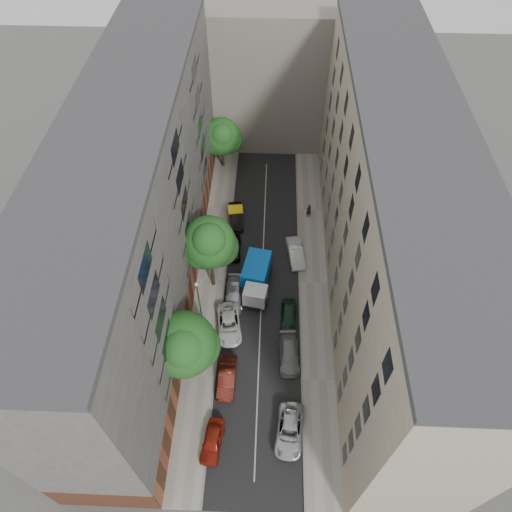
{
  "coord_description": "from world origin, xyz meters",
  "views": [
    {
      "loc": [
        0.52,
        -29.11,
        39.34
      ],
      "look_at": [
        -0.59,
        -1.42,
        6.0
      ],
      "focal_mm": 32.0,
      "sensor_mm": 36.0,
      "label": 1
    }
  ],
  "objects_px": {
    "car_left_0": "(212,441)",
    "car_left_3": "(234,294)",
    "lamp_post": "(199,298)",
    "tree_mid": "(210,244)",
    "car_left_4": "(234,248)",
    "car_right_2": "(289,316)",
    "tree_near": "(185,346)",
    "tree_far": "(222,138)",
    "tarp_truck": "(256,278)",
    "car_right_1": "(289,354)",
    "car_left_5": "(236,216)",
    "car_right_0": "(290,430)",
    "car_right_3": "(295,253)",
    "car_left_1": "(227,378)",
    "pedestrian": "(309,210)",
    "car_left_2": "(229,324)"
  },
  "relations": [
    {
      "from": "car_right_1",
      "to": "tree_near",
      "type": "relative_size",
      "value": 0.52
    },
    {
      "from": "car_left_5",
      "to": "car_right_1",
      "type": "height_order",
      "value": "car_left_5"
    },
    {
      "from": "tree_mid",
      "to": "pedestrian",
      "type": "height_order",
      "value": "tree_mid"
    },
    {
      "from": "tarp_truck",
      "to": "tree_mid",
      "type": "relative_size",
      "value": 0.68
    },
    {
      "from": "tree_far",
      "to": "tree_near",
      "type": "bearing_deg",
      "value": -90.71
    },
    {
      "from": "car_left_3",
      "to": "car_right_2",
      "type": "relative_size",
      "value": 1.15
    },
    {
      "from": "car_left_1",
      "to": "tree_far",
      "type": "height_order",
      "value": "tree_far"
    },
    {
      "from": "lamp_post",
      "to": "pedestrian",
      "type": "distance_m",
      "value": 18.98
    },
    {
      "from": "car_left_0",
      "to": "car_left_2",
      "type": "distance_m",
      "value": 11.21
    },
    {
      "from": "tarp_truck",
      "to": "car_left_5",
      "type": "xyz_separation_m",
      "value": [
        -2.8,
        9.67,
        -0.83
      ]
    },
    {
      "from": "car_left_0",
      "to": "tree_far",
      "type": "relative_size",
      "value": 0.56
    },
    {
      "from": "car_left_2",
      "to": "lamp_post",
      "type": "xyz_separation_m",
      "value": [
        -2.73,
        0.63,
        3.34
      ]
    },
    {
      "from": "car_left_1",
      "to": "lamp_post",
      "type": "distance_m",
      "value": 7.68
    },
    {
      "from": "car_right_1",
      "to": "tree_far",
      "type": "bearing_deg",
      "value": 103.72
    },
    {
      "from": "car_left_2",
      "to": "car_left_5",
      "type": "height_order",
      "value": "car_left_5"
    },
    {
      "from": "car_left_0",
      "to": "tree_near",
      "type": "bearing_deg",
      "value": 120.31
    },
    {
      "from": "car_left_5",
      "to": "car_right_1",
      "type": "relative_size",
      "value": 0.98
    },
    {
      "from": "car_right_2",
      "to": "car_left_5",
      "type": "bearing_deg",
      "value": 116.72
    },
    {
      "from": "car_left_2",
      "to": "car_right_0",
      "type": "relative_size",
      "value": 1.02
    },
    {
      "from": "tarp_truck",
      "to": "car_left_2",
      "type": "bearing_deg",
      "value": -105.34
    },
    {
      "from": "car_left_4",
      "to": "car_right_2",
      "type": "distance_m",
      "value": 10.65
    },
    {
      "from": "car_left_2",
      "to": "car_right_1",
      "type": "xyz_separation_m",
      "value": [
        5.87,
        -3.0,
        -0.03
      ]
    },
    {
      "from": "car_left_0",
      "to": "tree_mid",
      "type": "bearing_deg",
      "value": 102.31
    },
    {
      "from": "tarp_truck",
      "to": "lamp_post",
      "type": "xyz_separation_m",
      "value": [
        -5.2,
        -4.5,
        2.48
      ]
    },
    {
      "from": "tree_near",
      "to": "car_right_1",
      "type": "bearing_deg",
      "value": 14.56
    },
    {
      "from": "tree_near",
      "to": "tree_far",
      "type": "relative_size",
      "value": 1.24
    },
    {
      "from": "car_left_3",
      "to": "tree_mid",
      "type": "xyz_separation_m",
      "value": [
        -2.24,
        1.5,
        5.98
      ]
    },
    {
      "from": "car_right_0",
      "to": "tree_far",
      "type": "relative_size",
      "value": 0.7
    },
    {
      "from": "tree_far",
      "to": "car_right_0",
      "type": "bearing_deg",
      "value": -76.29
    },
    {
      "from": "car_right_3",
      "to": "car_right_1",
      "type": "bearing_deg",
      "value": -102.88
    },
    {
      "from": "car_left_2",
      "to": "car_right_0",
      "type": "xyz_separation_m",
      "value": [
        5.87,
        -10.08,
        -0.01
      ]
    },
    {
      "from": "car_left_3",
      "to": "pedestrian",
      "type": "xyz_separation_m",
      "value": [
        8.04,
        12.19,
        0.4
      ]
    },
    {
      "from": "car_left_1",
      "to": "lamp_post",
      "type": "height_order",
      "value": "lamp_post"
    },
    {
      "from": "lamp_post",
      "to": "tree_mid",
      "type": "bearing_deg",
      "value": 80.29
    },
    {
      "from": "car_right_2",
      "to": "pedestrian",
      "type": "bearing_deg",
      "value": 82.7
    },
    {
      "from": "car_right_3",
      "to": "tree_far",
      "type": "bearing_deg",
      "value": 111.96
    },
    {
      "from": "car_left_0",
      "to": "car_left_3",
      "type": "bearing_deg",
      "value": 94.19
    },
    {
      "from": "car_right_0",
      "to": "tree_mid",
      "type": "xyz_separation_m",
      "value": [
        -7.84,
        15.18,
        5.96
      ]
    },
    {
      "from": "car_left_0",
      "to": "tarp_truck",
      "type": "bearing_deg",
      "value": 86.86
    },
    {
      "from": "car_left_5",
      "to": "tree_far",
      "type": "bearing_deg",
      "value": 95.85
    },
    {
      "from": "car_left_2",
      "to": "car_left_3",
      "type": "relative_size",
      "value": 1.09
    },
    {
      "from": "car_left_3",
      "to": "tree_near",
      "type": "height_order",
      "value": "tree_near"
    },
    {
      "from": "car_right_0",
      "to": "tree_near",
      "type": "height_order",
      "value": "tree_near"
    },
    {
      "from": "car_left_4",
      "to": "car_right_3",
      "type": "bearing_deg",
      "value": -6.1
    },
    {
      "from": "car_left_1",
      "to": "car_right_0",
      "type": "height_order",
      "value": "car_left_1"
    },
    {
      "from": "car_left_1",
      "to": "car_right_2",
      "type": "distance_m",
      "value": 8.81
    },
    {
      "from": "car_left_2",
      "to": "tree_near",
      "type": "bearing_deg",
      "value": -127.54
    },
    {
      "from": "tarp_truck",
      "to": "car_right_1",
      "type": "xyz_separation_m",
      "value": [
        3.4,
        -8.13,
        -0.9
      ]
    },
    {
      "from": "car_left_3",
      "to": "lamp_post",
      "type": "distance_m",
      "value": 5.4
    },
    {
      "from": "tarp_truck",
      "to": "car_left_4",
      "type": "relative_size",
      "value": 1.73
    }
  ]
}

